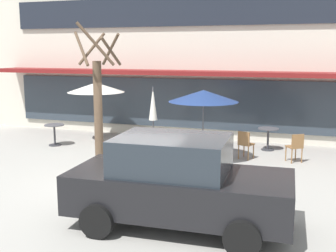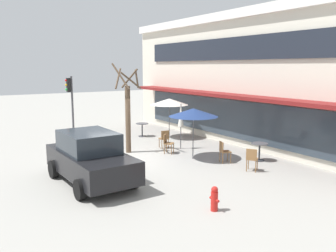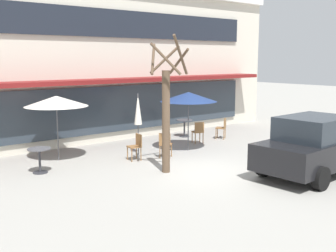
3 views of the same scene
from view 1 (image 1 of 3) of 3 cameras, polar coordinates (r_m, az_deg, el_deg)
The scene contains 13 objects.
ground_plane at distance 11.01m, azimuth -5.19°, elevation -7.61°, with size 80.00×80.00×0.00m, color #9E9B93.
building_facade at distance 20.01m, azimuth 6.27°, elevation 10.07°, with size 18.90×9.10×6.68m.
cafe_table_near_wall at distance 15.57m, azimuth -15.13°, elevation -0.70°, with size 0.70×0.70×0.76m.
cafe_table_streetside at distance 14.73m, azimuth 13.41°, elevation -1.23°, with size 0.70×0.70×0.76m.
patio_umbrella_green_folded at distance 15.74m, azimuth -9.73°, elevation 5.17°, with size 2.10×2.10×2.20m.
patio_umbrella_cream_folded at distance 12.64m, azimuth 4.82°, elevation 4.08°, with size 2.10×2.10×2.20m.
patio_umbrella_corner_open at distance 13.81m, azimuth -2.04°, elevation 2.98°, with size 0.28×0.28×2.20m.
cafe_chair_0 at distance 13.31m, azimuth 16.90°, elevation -2.55°, with size 0.55×0.55×0.89m.
cafe_chair_1 at distance 13.63m, azimuth -4.98°, elevation -1.85°, with size 0.46×0.46×0.89m.
cafe_chair_2 at distance 12.91m, azimuth -1.88°, elevation -2.50°, with size 0.56×0.56×0.89m.
cafe_chair_3 at distance 13.34m, azimuth 10.41°, elevation -2.25°, with size 0.52×0.52×0.89m.
parked_sedan at distance 8.09m, azimuth 1.31°, elevation -7.63°, with size 4.26×2.14×1.76m.
street_tree at distance 11.83m, azimuth -9.42°, elevation 2.87°, with size 1.31×1.32×4.10m.
Camera 1 is at (4.22, -9.60, 3.35)m, focal length 45.00 mm.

